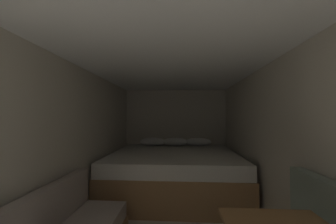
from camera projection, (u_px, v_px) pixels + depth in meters
wall_back at (175, 132)px, 4.61m from camera, size 2.47×0.05×2.03m
wall_left at (71, 147)px, 2.34m from camera, size 0.05×4.66×2.03m
wall_right at (277, 149)px, 2.19m from camera, size 0.05×4.66×2.03m
ceiling_slab at (171, 60)px, 2.29m from camera, size 2.47×4.66×0.05m
bed at (174, 171)px, 3.55m from camera, size 2.25×1.99×0.91m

